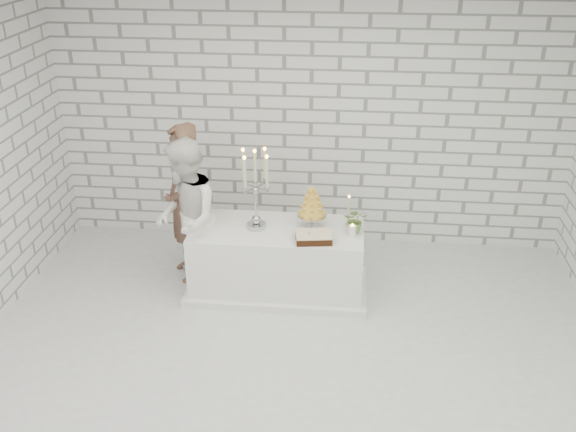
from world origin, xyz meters
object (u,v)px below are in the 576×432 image
object	(u,v)px
croquembouche	(312,207)
groom	(184,203)
cake_table	(277,260)
candelabra	(256,190)
bride	(187,219)

from	to	relation	value
croquembouche	groom	bearing A→B (deg)	173.33
cake_table	groom	xyz separation A→B (m)	(-1.03, 0.22, 0.51)
candelabra	groom	bearing A→B (deg)	163.98
bride	cake_table	bearing A→B (deg)	79.24
candelabra	croquembouche	world-z (taller)	candelabra
candelabra	bride	bearing A→B (deg)	-175.10
groom	candelabra	bearing A→B (deg)	43.74
bride	candelabra	distance (m)	0.80
cake_table	croquembouche	xyz separation A→B (m)	(0.36, 0.06, 0.61)
candelabra	croquembouche	bearing A→B (deg)	7.18
cake_table	croquembouche	distance (m)	0.71
cake_table	groom	distance (m)	1.17
groom	candelabra	world-z (taller)	groom
candelabra	croquembouche	distance (m)	0.61
cake_table	groom	bearing A→B (deg)	167.80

